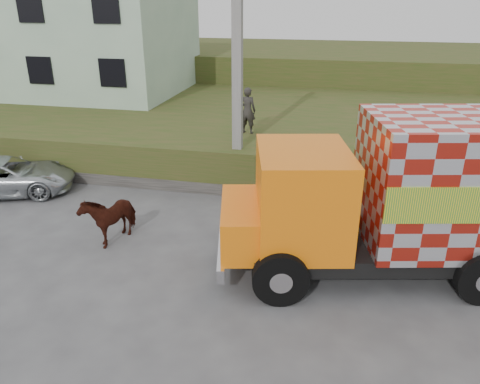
% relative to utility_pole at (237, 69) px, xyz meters
% --- Properties ---
extents(ground, '(120.00, 120.00, 0.00)m').
position_rel_utility_pole_xyz_m(ground, '(1.00, -4.60, -4.08)').
color(ground, '#474749').
rests_on(ground, ground).
extents(embankment, '(40.00, 12.00, 1.50)m').
position_rel_utility_pole_xyz_m(embankment, '(1.00, 5.40, -3.33)').
color(embankment, '#2F4818').
rests_on(embankment, ground).
extents(embankment_far, '(40.00, 12.00, 3.00)m').
position_rel_utility_pole_xyz_m(embankment_far, '(1.00, 17.40, -2.58)').
color(embankment_far, '#2F4818').
rests_on(embankment_far, ground).
extents(retaining_strip, '(16.00, 0.50, 0.40)m').
position_rel_utility_pole_xyz_m(retaining_strip, '(-1.00, -0.40, -3.88)').
color(retaining_strip, '#595651').
rests_on(retaining_strip, ground).
extents(building, '(10.00, 8.00, 6.00)m').
position_rel_utility_pole_xyz_m(building, '(-10.00, 8.40, 0.42)').
color(building, '#B5D2B4').
rests_on(building, embankment).
extents(utility_pole, '(1.20, 0.30, 8.00)m').
position_rel_utility_pole_xyz_m(utility_pole, '(0.00, 0.00, 0.00)').
color(utility_pole, gray).
rests_on(utility_pole, ground).
extents(cargo_truck, '(8.91, 4.51, 3.81)m').
position_rel_utility_pole_xyz_m(cargo_truck, '(5.36, -4.03, -2.11)').
color(cargo_truck, black).
rests_on(cargo_truck, ground).
extents(cow, '(1.15, 1.77, 1.38)m').
position_rel_utility_pole_xyz_m(cow, '(-2.63, -4.15, -3.39)').
color(cow, black).
rests_on(cow, ground).
extents(suv, '(4.80, 3.42, 1.22)m').
position_rel_utility_pole_xyz_m(suv, '(-7.54, -1.93, -3.47)').
color(suv, '#A3A7AC').
rests_on(suv, ground).
extents(pedestrian, '(0.66, 0.47, 1.68)m').
position_rel_utility_pole_xyz_m(pedestrian, '(-0.05, 1.91, -1.74)').
color(pedestrian, '#2D2B28').
rests_on(pedestrian, embankment).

